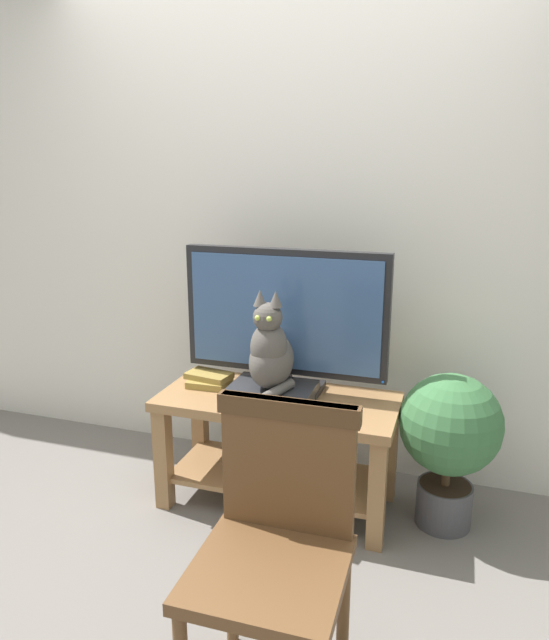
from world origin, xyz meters
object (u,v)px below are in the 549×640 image
Objects in this scene: cat at (271,352)px; potted_plant at (450,434)px; tv at (285,317)px; media_box at (272,394)px; tv_stand at (278,431)px; wooden_chair at (277,534)px; book_stack at (209,379)px.

cat is 0.64× the size of potted_plant.
media_box is (-0.01, -0.16, -0.32)m from tv.
media_box is (-0.01, -0.05, 0.21)m from tv_stand.
tv reaches higher than wooden_chair.
wooden_chair is 1.14m from potted_plant.
tv_stand is 2.42× the size of cat.
potted_plant is at bearing 4.88° from tv_stand.
tv reaches higher than cat.
tv reaches higher than tv_stand.
book_stack is at bearing -179.07° from potted_plant.
tv is at bearing 85.92° from cat.
wooden_chair is at bearing -56.39° from book_stack.
tv_stand is 1.03m from wooden_chair.
media_box reaches higher than book_stack.
media_box is at bearing -15.56° from book_stack.
media_box is 0.97m from wooden_chair.
cat reaches higher than media_box.
tv_stand is at bearing -175.12° from potted_plant.
tv_stand is 1.54× the size of potted_plant.
wooden_chair is (0.32, -0.90, -0.25)m from cat.
media_box is at bearing -171.51° from potted_plant.
potted_plant reaches higher than tv_stand.
media_box reaches higher than tv_stand.
cat is at bearing 109.61° from wooden_chair.
tv_stand is 0.78m from potted_plant.
book_stack is (-0.35, 0.10, -0.01)m from media_box.
book_stack is (-0.37, -0.06, -0.33)m from tv.
tv is 4.19× the size of book_stack.
wooden_chair reaches higher than potted_plant.
cat is 1.97× the size of book_stack.
tv is 0.21m from cat.
cat is (0.00, -0.02, 0.20)m from media_box.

